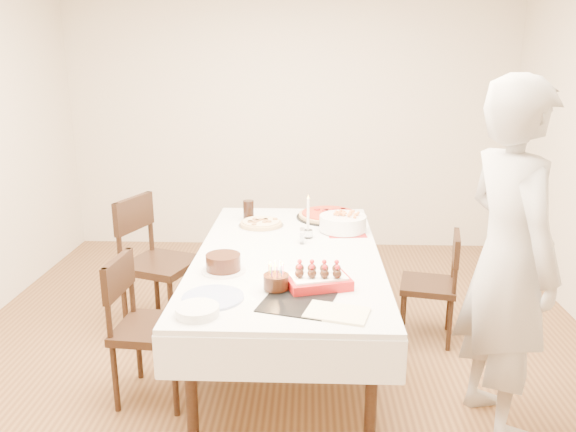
{
  "coord_description": "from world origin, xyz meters",
  "views": [
    {
      "loc": [
        0.2,
        -3.24,
        1.93
      ],
      "look_at": [
        0.07,
        0.09,
        0.99
      ],
      "focal_mm": 35.0,
      "sensor_mm": 36.0,
      "label": 1
    }
  ],
  "objects_px": {
    "pizza_white": "(261,224)",
    "pasta_bowl": "(343,223)",
    "cola_glass": "(249,210)",
    "layer_cake": "(223,263)",
    "pizza_pepperoni": "(329,215)",
    "birthday_cake": "(276,276)",
    "dining_table": "(288,307)",
    "chair_left_dessert": "(153,329)",
    "strawberry_box": "(318,280)",
    "chair_left_savory": "(161,264)",
    "taper_candle": "(308,216)",
    "chair_right_savory": "(428,285)",
    "person": "(508,261)"
  },
  "relations": [
    {
      "from": "pizza_white",
      "to": "pasta_bowl",
      "type": "height_order",
      "value": "pasta_bowl"
    },
    {
      "from": "cola_glass",
      "to": "layer_cake",
      "type": "height_order",
      "value": "cola_glass"
    },
    {
      "from": "pizza_pepperoni",
      "to": "birthday_cake",
      "type": "height_order",
      "value": "birthday_cake"
    },
    {
      "from": "dining_table",
      "to": "chair_left_dessert",
      "type": "bearing_deg",
      "value": -149.53
    },
    {
      "from": "pizza_pepperoni",
      "to": "layer_cake",
      "type": "bearing_deg",
      "value": -119.15
    },
    {
      "from": "dining_table",
      "to": "strawberry_box",
      "type": "xyz_separation_m",
      "value": [
        0.18,
        -0.54,
        0.42
      ]
    },
    {
      "from": "chair_left_savory",
      "to": "strawberry_box",
      "type": "distance_m",
      "value": 1.51
    },
    {
      "from": "taper_candle",
      "to": "chair_right_savory",
      "type": "bearing_deg",
      "value": 2.71
    },
    {
      "from": "chair_left_savory",
      "to": "pizza_pepperoni",
      "type": "distance_m",
      "value": 1.3
    },
    {
      "from": "layer_cake",
      "to": "taper_candle",
      "type": "bearing_deg",
      "value": 53.22
    },
    {
      "from": "dining_table",
      "to": "pizza_white",
      "type": "bearing_deg",
      "value": 111.37
    },
    {
      "from": "birthday_cake",
      "to": "chair_left_dessert",
      "type": "bearing_deg",
      "value": 167.84
    },
    {
      "from": "layer_cake",
      "to": "pizza_white",
      "type": "bearing_deg",
      "value": 81.1
    },
    {
      "from": "strawberry_box",
      "to": "birthday_cake",
      "type": "bearing_deg",
      "value": -165.81
    },
    {
      "from": "chair_right_savory",
      "to": "birthday_cake",
      "type": "distance_m",
      "value": 1.45
    },
    {
      "from": "pizza_pepperoni",
      "to": "chair_left_savory",
      "type": "bearing_deg",
      "value": -163.11
    },
    {
      "from": "taper_candle",
      "to": "layer_cake",
      "type": "bearing_deg",
      "value": -126.78
    },
    {
      "from": "chair_left_dessert",
      "to": "birthday_cake",
      "type": "distance_m",
      "value": 0.84
    },
    {
      "from": "strawberry_box",
      "to": "layer_cake",
      "type": "bearing_deg",
      "value": 159.21
    },
    {
      "from": "strawberry_box",
      "to": "pizza_white",
      "type": "bearing_deg",
      "value": 109.92
    },
    {
      "from": "taper_candle",
      "to": "layer_cake",
      "type": "relative_size",
      "value": 1.19
    },
    {
      "from": "chair_right_savory",
      "to": "pizza_pepperoni",
      "type": "distance_m",
      "value": 0.91
    },
    {
      "from": "cola_glass",
      "to": "pizza_white",
      "type": "bearing_deg",
      "value": -57.26
    },
    {
      "from": "chair_left_savory",
      "to": "cola_glass",
      "type": "bearing_deg",
      "value": -134.96
    },
    {
      "from": "chair_left_savory",
      "to": "strawberry_box",
      "type": "height_order",
      "value": "chair_left_savory"
    },
    {
      "from": "chair_left_savory",
      "to": "pasta_bowl",
      "type": "bearing_deg",
      "value": -159.01
    },
    {
      "from": "cola_glass",
      "to": "dining_table",
      "type": "bearing_deg",
      "value": -65.78
    },
    {
      "from": "taper_candle",
      "to": "chair_left_dessert",
      "type": "bearing_deg",
      "value": -139.6
    },
    {
      "from": "layer_cake",
      "to": "pasta_bowl",
      "type": "bearing_deg",
      "value": 47.94
    },
    {
      "from": "layer_cake",
      "to": "strawberry_box",
      "type": "xyz_separation_m",
      "value": [
        0.54,
        -0.2,
        -0.01
      ]
    },
    {
      "from": "pizza_pepperoni",
      "to": "chair_right_savory",
      "type": "bearing_deg",
      "value": -33.69
    },
    {
      "from": "pizza_white",
      "to": "taper_candle",
      "type": "height_order",
      "value": "taper_candle"
    },
    {
      "from": "dining_table",
      "to": "chair_left_dessert",
      "type": "xyz_separation_m",
      "value": [
        -0.76,
        -0.45,
        0.06
      ]
    },
    {
      "from": "chair_left_dessert",
      "to": "taper_candle",
      "type": "distance_m",
      "value": 1.25
    },
    {
      "from": "chair_left_savory",
      "to": "pizza_white",
      "type": "bearing_deg",
      "value": -150.77
    },
    {
      "from": "chair_left_dessert",
      "to": "taper_candle",
      "type": "xyz_separation_m",
      "value": [
        0.88,
        0.75,
        0.47
      ]
    },
    {
      "from": "person",
      "to": "birthday_cake",
      "type": "xyz_separation_m",
      "value": [
        -1.19,
        0.01,
        -0.1
      ]
    },
    {
      "from": "birthday_cake",
      "to": "dining_table",
      "type": "bearing_deg",
      "value": 86.2
    },
    {
      "from": "person",
      "to": "strawberry_box",
      "type": "relative_size",
      "value": 5.65
    },
    {
      "from": "pasta_bowl",
      "to": "taper_candle",
      "type": "bearing_deg",
      "value": -146.69
    },
    {
      "from": "layer_cake",
      "to": "birthday_cake",
      "type": "height_order",
      "value": "birthday_cake"
    },
    {
      "from": "person",
      "to": "pizza_pepperoni",
      "type": "height_order",
      "value": "person"
    },
    {
      "from": "pizza_pepperoni",
      "to": "pasta_bowl",
      "type": "relative_size",
      "value": 1.5
    },
    {
      "from": "chair_left_dessert",
      "to": "pizza_pepperoni",
      "type": "relative_size",
      "value": 1.75
    },
    {
      "from": "pizza_pepperoni",
      "to": "layer_cake",
      "type": "xyz_separation_m",
      "value": [
        -0.64,
        -1.14,
        0.03
      ]
    },
    {
      "from": "dining_table",
      "to": "chair_left_savory",
      "type": "height_order",
      "value": "chair_left_savory"
    },
    {
      "from": "person",
      "to": "layer_cake",
      "type": "bearing_deg",
      "value": 66.23
    },
    {
      "from": "pizza_white",
      "to": "pizza_pepperoni",
      "type": "distance_m",
      "value": 0.56
    },
    {
      "from": "pizza_pepperoni",
      "to": "strawberry_box",
      "type": "bearing_deg",
      "value": -94.19
    },
    {
      "from": "dining_table",
      "to": "pizza_pepperoni",
      "type": "height_order",
      "value": "pizza_pepperoni"
    }
  ]
}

